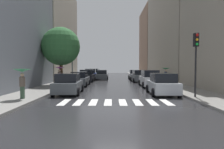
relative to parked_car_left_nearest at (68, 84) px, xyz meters
The scene contains 24 objects.
ground_plane 18.57m from the parked_car_left_nearest, 78.33° to the left, with size 28.00×72.00×0.04m, color #252527.
sidewalk_left 18.39m from the parked_car_left_nearest, 98.60° to the left, with size 3.00×72.00×0.15m, color gray.
sidewalk_right 20.87m from the parked_car_left_nearest, 60.56° to the left, with size 3.00×72.00×0.15m, color gray.
crosswalk_stripes 5.48m from the parked_car_left_nearest, 46.27° to the right, with size 6.75×2.20×0.01m.
building_left_mid 22.08m from the parked_car_left_nearest, 110.43° to the left, with size 6.00×17.84×16.55m, color #9E9384.
building_right_mid 25.78m from the parked_car_left_nearest, 52.14° to the left, with size 6.00×21.14×20.17m, color #9E9384.
building_right_far 40.59m from the parked_car_left_nearest, 68.25° to the left, with size 6.00×13.77×17.26m, color #8C6B56.
parked_car_left_nearest is the anchor object (origin of this frame).
parked_car_left_second 6.50m from the parked_car_left_nearest, 91.16° to the left, with size 2.01×4.38×1.62m.
parked_car_left_third 12.77m from the parked_car_left_nearest, 90.41° to the left, with size 2.22×4.20×1.75m.
parked_car_left_fourth 18.06m from the parked_car_left_nearest, 90.45° to the left, with size 2.18×4.10×1.82m.
parked_car_left_fifth 24.59m from the parked_car_left_nearest, 90.33° to the left, with size 2.10×4.30×1.78m.
parked_car_left_sixth 30.40m from the parked_car_left_nearest, 90.45° to the left, with size 2.07×4.36×1.55m.
parked_car_right_nearest 7.56m from the parked_car_left_nearest, ahead, with size 2.16×4.05×1.68m.
parked_car_right_second 9.61m from the parked_car_left_nearest, 36.75° to the left, with size 2.06×4.67×1.82m.
parked_car_right_third 14.56m from the parked_car_left_nearest, 59.17° to the left, with size 2.31×4.33×1.71m.
parked_car_right_fourth 20.44m from the parked_car_left_nearest, 68.40° to the left, with size 2.20×4.67×1.62m.
car_midroad 17.83m from the parked_car_left_nearest, 84.09° to the left, with size 2.09×4.56×1.63m.
pedestrian_foreground 5.48m from the parked_car_left_nearest, 112.30° to the left, with size 1.16×1.16×2.02m.
pedestrian_near_tree 14.56m from the parked_car_left_nearest, 43.00° to the left, with size 1.16×1.16×1.89m.
pedestrian_by_kerb 4.13m from the parked_car_left_nearest, 123.28° to the right, with size 1.17×1.17×1.90m.
street_tree_left 7.83m from the parked_car_left_nearest, 109.18° to the left, with size 4.32×4.32×6.52m.
traffic_light_right_corner 9.91m from the parked_car_left_nearest, 16.23° to the right, with size 0.30×0.42×4.30m.
lamp_post_left 11.13m from the parked_car_left_nearest, 99.71° to the left, with size 0.60×0.28×6.62m.
Camera 1 is at (-0.21, -10.19, 2.20)m, focal length 31.70 mm.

